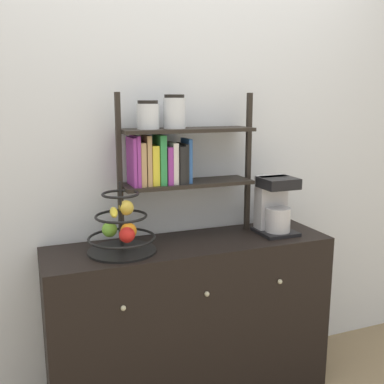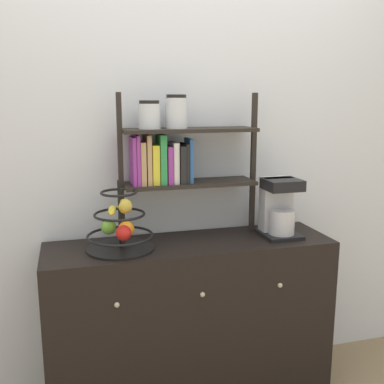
{
  "view_description": "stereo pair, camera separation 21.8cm",
  "coord_description": "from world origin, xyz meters",
  "views": [
    {
      "loc": [
        -0.78,
        -1.79,
        1.54
      ],
      "look_at": [
        0.01,
        0.2,
        1.1
      ],
      "focal_mm": 42.0,
      "sensor_mm": 36.0,
      "label": 1
    },
    {
      "loc": [
        -0.57,
        -1.86,
        1.54
      ],
      "look_at": [
        0.01,
        0.2,
        1.1
      ],
      "focal_mm": 42.0,
      "sensor_mm": 36.0,
      "label": 2
    }
  ],
  "objects": [
    {
      "name": "fruit_stand",
      "position": [
        -0.35,
        0.19,
        0.96
      ],
      "size": [
        0.32,
        0.32,
        0.33
      ],
      "color": "black",
      "rests_on": "sideboard"
    },
    {
      "name": "shelf_hutch",
      "position": [
        -0.07,
        0.31,
        1.3
      ],
      "size": [
        0.72,
        0.2,
        0.73
      ],
      "color": "black",
      "rests_on": "sideboard"
    },
    {
      "name": "sideboard",
      "position": [
        0.0,
        0.2,
        0.42
      ],
      "size": [
        1.43,
        0.43,
        0.85
      ],
      "color": "black",
      "rests_on": "ground_plane"
    },
    {
      "name": "wall_back",
      "position": [
        0.0,
        0.45,
        1.3
      ],
      "size": [
        7.0,
        0.05,
        2.6
      ],
      "primitive_type": "cube",
      "color": "silver",
      "rests_on": "ground_plane"
    },
    {
      "name": "coffee_maker",
      "position": [
        0.48,
        0.2,
        1.0
      ],
      "size": [
        0.19,
        0.2,
        0.3
      ],
      "color": "black",
      "rests_on": "sideboard"
    }
  ]
}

